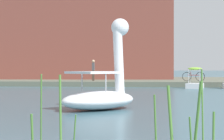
% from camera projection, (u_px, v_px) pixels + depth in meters
% --- Properties ---
extents(shore_bank_far, '(128.83, 20.51, 0.41)m').
position_uv_depth(shore_bank_far, '(132.00, 81.00, 45.24)').
color(shore_bank_far, '#5B6051').
rests_on(shore_bank_far, ground_plane).
extents(swan_boat, '(3.20, 3.42, 3.30)m').
position_uv_depth(swan_boat, '(102.00, 90.00, 15.92)').
color(swan_boat, white).
rests_on(swan_boat, ground_plane).
extents(pedal_boat_lime, '(1.46, 2.02, 1.53)m').
position_uv_depth(pedal_boat_lime, '(195.00, 82.00, 32.67)').
color(pedal_boat_lime, white).
rests_on(pedal_boat_lime, ground_plane).
extents(person_on_path, '(0.25, 0.25, 1.78)m').
position_uv_depth(person_on_path, '(93.00, 69.00, 37.88)').
color(person_on_path, '#47382D').
rests_on(person_on_path, shore_bank_far).
extents(bicycle_parked, '(1.80, 0.39, 0.76)m').
position_uv_depth(bicycle_parked, '(193.00, 77.00, 36.59)').
color(bicycle_parked, black).
rests_on(bicycle_parked, shore_bank_far).
extents(apartment_block, '(20.33, 15.23, 9.50)m').
position_uv_depth(apartment_block, '(79.00, 35.00, 49.18)').
color(apartment_block, brown).
rests_on(apartment_block, shore_bank_far).
extents(reed_clump_foreground, '(2.86, 1.07, 1.45)m').
position_uv_depth(reed_clump_foreground, '(122.00, 139.00, 5.54)').
color(reed_clump_foreground, '#4C7F33').
rests_on(reed_clump_foreground, ground_plane).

